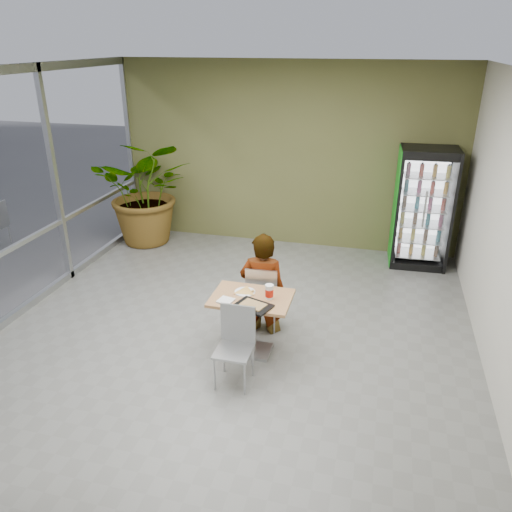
# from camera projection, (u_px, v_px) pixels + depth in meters

# --- Properties ---
(ground) EXTENTS (7.00, 7.00, 0.00)m
(ground) POSITION_uv_depth(u_px,v_px,m) (229.00, 343.00, 6.23)
(ground) COLOR slate
(ground) RESTS_ON ground
(room_envelope) EXTENTS (6.00, 7.00, 3.20)m
(room_envelope) POSITION_uv_depth(u_px,v_px,m) (226.00, 222.00, 5.59)
(room_envelope) COLOR silver
(room_envelope) RESTS_ON ground
(dining_table) EXTENTS (0.92, 0.65, 0.75)m
(dining_table) POSITION_uv_depth(u_px,v_px,m) (252.00, 313.00, 5.85)
(dining_table) COLOR tan
(dining_table) RESTS_ON ground
(chair_far) EXTENTS (0.42, 0.43, 0.90)m
(chair_far) POSITION_uv_depth(u_px,v_px,m) (262.00, 294.00, 6.31)
(chair_far) COLOR #A5A7AA
(chair_far) RESTS_ON ground
(chair_near) EXTENTS (0.39, 0.39, 0.88)m
(chair_near) POSITION_uv_depth(u_px,v_px,m) (236.00, 339.00, 5.38)
(chair_near) COLOR #A5A7AA
(chair_near) RESTS_ON ground
(seated_woman) EXTENTS (0.62, 0.42, 1.62)m
(seated_woman) POSITION_uv_depth(u_px,v_px,m) (263.00, 293.00, 6.36)
(seated_woman) COLOR black
(seated_woman) RESTS_ON ground
(pizza_plate) EXTENTS (0.31, 0.24, 0.03)m
(pizza_plate) POSITION_uv_depth(u_px,v_px,m) (245.00, 291.00, 5.86)
(pizza_plate) COLOR white
(pizza_plate) RESTS_ON dining_table
(soda_cup) EXTENTS (0.10, 0.10, 0.17)m
(soda_cup) POSITION_uv_depth(u_px,v_px,m) (269.00, 292.00, 5.69)
(soda_cup) COLOR white
(soda_cup) RESTS_ON dining_table
(napkin_stack) EXTENTS (0.20, 0.20, 0.02)m
(napkin_stack) POSITION_uv_depth(u_px,v_px,m) (226.00, 301.00, 5.65)
(napkin_stack) COLOR white
(napkin_stack) RESTS_ON dining_table
(cafeteria_tray) EXTENTS (0.47, 0.40, 0.02)m
(cafeteria_tray) POSITION_uv_depth(u_px,v_px,m) (253.00, 306.00, 5.54)
(cafeteria_tray) COLOR black
(cafeteria_tray) RESTS_ON dining_table
(beverage_fridge) EXTENTS (0.92, 0.72, 1.95)m
(beverage_fridge) POSITION_uv_depth(u_px,v_px,m) (423.00, 208.00, 8.05)
(beverage_fridge) COLOR black
(beverage_fridge) RESTS_ON ground
(potted_plant) EXTENTS (1.97, 1.77, 1.93)m
(potted_plant) POSITION_uv_depth(u_px,v_px,m) (148.00, 191.00, 8.98)
(potted_plant) COLOR #28642D
(potted_plant) RESTS_ON ground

